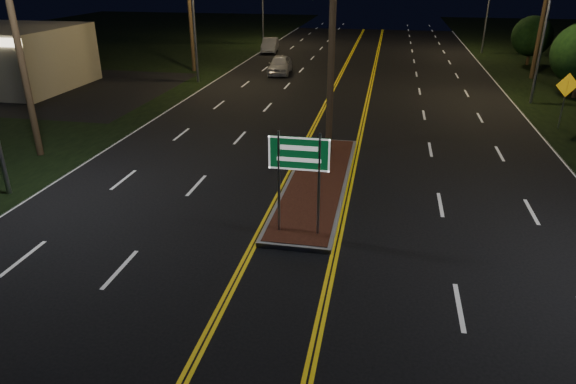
% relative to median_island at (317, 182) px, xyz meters
% --- Properties ---
extents(ground, '(120.00, 120.00, 0.00)m').
position_rel_median_island_xyz_m(ground, '(0.00, -7.00, -0.08)').
color(ground, black).
rests_on(ground, ground).
extents(median_island, '(2.25, 10.25, 0.17)m').
position_rel_median_island_xyz_m(median_island, '(0.00, 0.00, 0.00)').
color(median_island, gray).
rests_on(median_island, ground).
extents(highway_sign, '(1.80, 0.08, 3.20)m').
position_rel_median_island_xyz_m(highway_sign, '(0.00, -4.20, 2.32)').
color(highway_sign, gray).
rests_on(highway_sign, ground).
extents(streetlight_right_mid, '(1.91, 0.44, 9.00)m').
position_rel_median_island_xyz_m(streetlight_right_mid, '(10.61, 15.00, 5.57)').
color(streetlight_right_mid, gray).
rests_on(streetlight_right_mid, ground).
extents(shrub_far, '(3.24, 3.24, 3.96)m').
position_rel_median_island_xyz_m(shrub_far, '(13.80, 29.00, 2.25)').
color(shrub_far, '#382819').
rests_on(shrub_far, ground).
extents(car_near, '(2.43, 4.93, 1.59)m').
position_rel_median_island_xyz_m(car_near, '(-5.88, 21.20, 0.71)').
color(car_near, silver).
rests_on(car_near, ground).
extents(car_far, '(2.45, 4.72, 1.51)m').
position_rel_median_island_xyz_m(car_far, '(-9.07, 31.78, 0.67)').
color(car_far, silver).
rests_on(car_far, ground).
extents(warning_sign, '(1.15, 0.33, 2.82)m').
position_rel_median_island_xyz_m(warning_sign, '(11.15, 9.64, 1.78)').
color(warning_sign, gray).
rests_on(warning_sign, ground).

